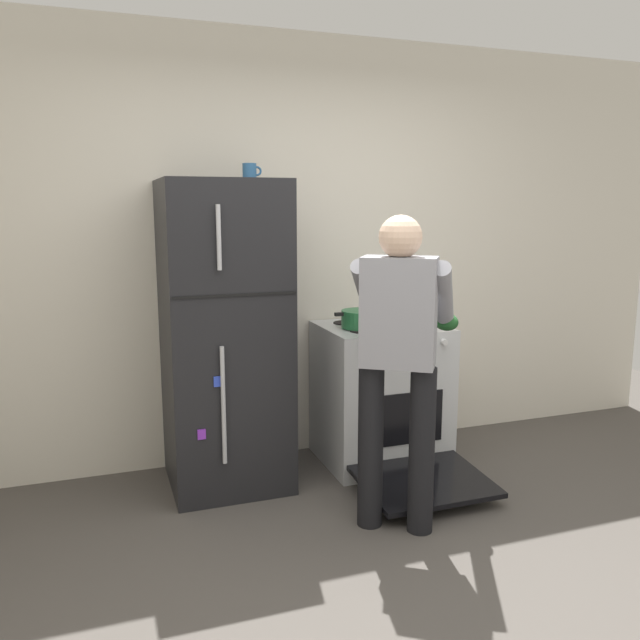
{
  "coord_description": "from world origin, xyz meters",
  "views": [
    {
      "loc": [
        -1.13,
        -2.06,
        1.64
      ],
      "look_at": [
        0.07,
        1.32,
        1.0
      ],
      "focal_mm": 35.95,
      "sensor_mm": 36.0,
      "label": 1
    }
  ],
  "objects": [
    {
      "name": "stove_range",
      "position": [
        0.57,
        1.55,
        0.44
      ],
      "size": [
        0.76,
        1.21,
        0.9
      ],
      "color": "silver",
      "rests_on": "ground"
    },
    {
      "name": "coffee_mug",
      "position": [
        -0.25,
        1.62,
        1.83
      ],
      "size": [
        0.11,
        0.08,
        0.1
      ],
      "color": "#2D6093",
      "rests_on": "refrigerator"
    },
    {
      "name": "red_pot",
      "position": [
        0.41,
        1.52,
        0.95
      ],
      "size": [
        0.35,
        0.25,
        0.11
      ],
      "color": "#236638",
      "rests_on": "stove_range"
    },
    {
      "name": "ground",
      "position": [
        0.0,
        0.0,
        0.0
      ],
      "size": [
        8.0,
        8.0,
        0.0
      ],
      "primitive_type": "plane",
      "color": "#4C4742"
    },
    {
      "name": "kitchen_wall_back",
      "position": [
        0.0,
        1.95,
        1.35
      ],
      "size": [
        6.0,
        0.1,
        2.7
      ],
      "primitive_type": "cube",
      "color": "silver",
      "rests_on": "ground"
    },
    {
      "name": "person_cook",
      "position": [
        0.29,
        0.75,
        0.96
      ],
      "size": [
        0.7,
        0.76,
        1.6
      ],
      "color": "black",
      "rests_on": "ground"
    },
    {
      "name": "refrigerator",
      "position": [
        -0.43,
        1.57,
        0.89
      ],
      "size": [
        0.68,
        0.72,
        1.79
      ],
      "color": "black",
      "rests_on": "ground"
    },
    {
      "name": "pepper_mill",
      "position": [
        0.87,
        1.77,
        0.99
      ],
      "size": [
        0.05,
        0.05,
        0.18
      ],
      "primitive_type": "cylinder",
      "color": "brown",
      "rests_on": "stove_range"
    }
  ]
}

